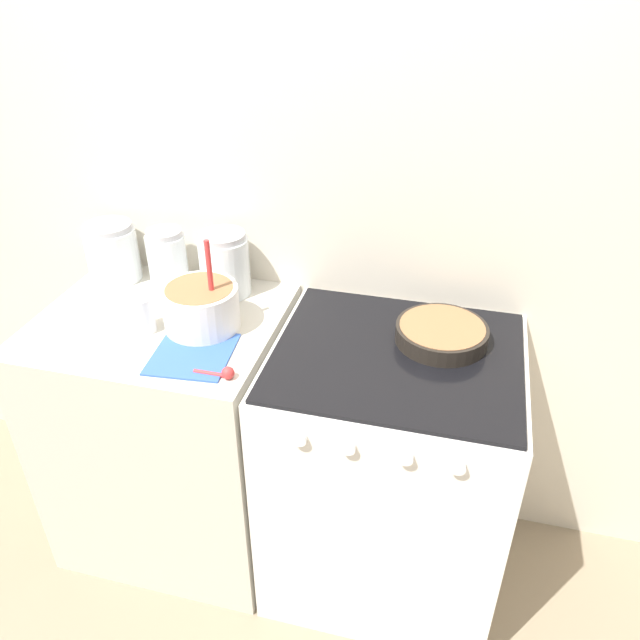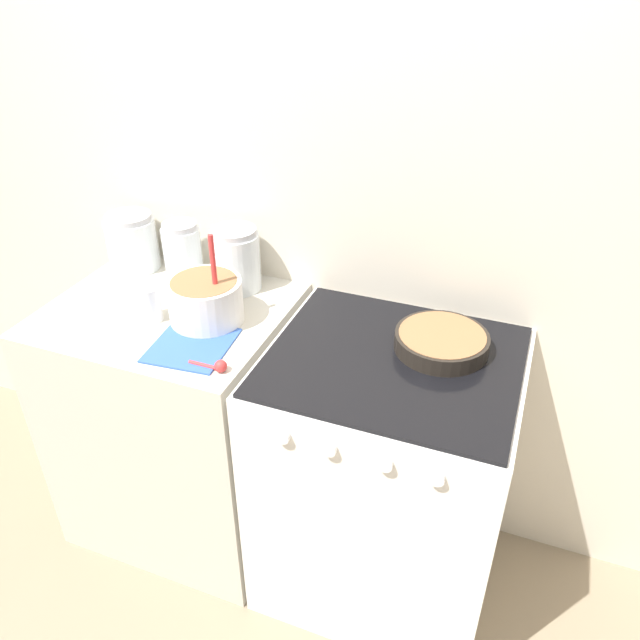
{
  "view_description": "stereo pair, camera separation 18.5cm",
  "coord_description": "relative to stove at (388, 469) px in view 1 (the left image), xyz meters",
  "views": [
    {
      "loc": [
        0.53,
        -1.16,
        1.98
      ],
      "look_at": [
        0.14,
        0.36,
        0.98
      ],
      "focal_mm": 35.0,
      "sensor_mm": 36.0,
      "label": 1
    },
    {
      "loc": [
        0.71,
        -1.1,
        1.98
      ],
      "look_at": [
        0.14,
        0.36,
        0.98
      ],
      "focal_mm": 35.0,
      "sensor_mm": 36.0,
      "label": 2
    }
  ],
  "objects": [
    {
      "name": "storage_jar_left",
      "position": [
        -1.02,
        0.21,
        0.55
      ],
      "size": [
        0.18,
        0.18,
        0.2
      ],
      "color": "silver",
      "rests_on": "countertop_cabinet"
    },
    {
      "name": "storage_jar_middle",
      "position": [
        -0.81,
        0.21,
        0.55
      ],
      "size": [
        0.13,
        0.13,
        0.2
      ],
      "color": "silver",
      "rests_on": "countertop_cabinet"
    },
    {
      "name": "measuring_spoon",
      "position": [
        -0.44,
        -0.23,
        0.48
      ],
      "size": [
        0.12,
        0.04,
        0.04
      ],
      "color": "red",
      "rests_on": "countertop_cabinet"
    },
    {
      "name": "wall_back",
      "position": [
        -0.38,
        0.35,
        0.73
      ],
      "size": [
        4.51,
        0.05,
        2.4
      ],
      "color": "beige",
      "rests_on": "ground_plane"
    },
    {
      "name": "recipe_page",
      "position": [
        -0.57,
        -0.15,
        0.47
      ],
      "size": [
        0.24,
        0.26,
        0.01
      ],
      "color": "#3359B2",
      "rests_on": "countertop_cabinet"
    },
    {
      "name": "countertop_cabinet",
      "position": [
        -0.76,
        0.0,
        0.0
      ],
      "size": [
        0.76,
        0.64,
        0.93
      ],
      "color": "beige",
      "rests_on": "ground_plane"
    },
    {
      "name": "storage_jar_right",
      "position": [
        -0.61,
        0.21,
        0.56
      ],
      "size": [
        0.16,
        0.16,
        0.21
      ],
      "color": "silver",
      "rests_on": "countertop_cabinet"
    },
    {
      "name": "mixing_bowl",
      "position": [
        -0.6,
        -0.01,
        0.55
      ],
      "size": [
        0.23,
        0.23,
        0.3
      ],
      "color": "white",
      "rests_on": "countertop_cabinet"
    },
    {
      "name": "ground_plane",
      "position": [
        -0.38,
        -0.32,
        -0.47
      ],
      "size": [
        12.0,
        12.0,
        0.0
      ],
      "primitive_type": "plane",
      "color": "gray"
    },
    {
      "name": "baking_pan",
      "position": [
        0.11,
        0.09,
        0.5
      ],
      "size": [
        0.27,
        0.27,
        0.05
      ],
      "color": "black",
      "rests_on": "stove"
    },
    {
      "name": "tin_can",
      "position": [
        -0.76,
        -0.07,
        0.53
      ],
      "size": [
        0.07,
        0.07,
        0.12
      ],
      "color": "silver",
      "rests_on": "countertop_cabinet"
    },
    {
      "name": "stove",
      "position": [
        0.0,
        0.0,
        0.0
      ],
      "size": [
        0.74,
        0.66,
        0.93
      ],
      "color": "white",
      "rests_on": "ground_plane"
    }
  ]
}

